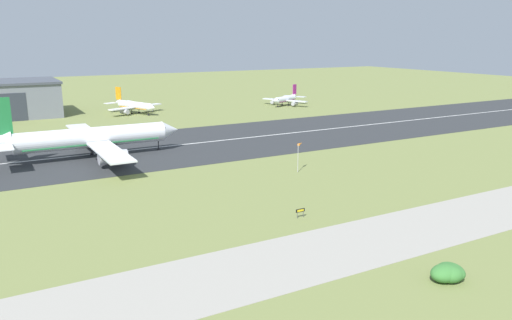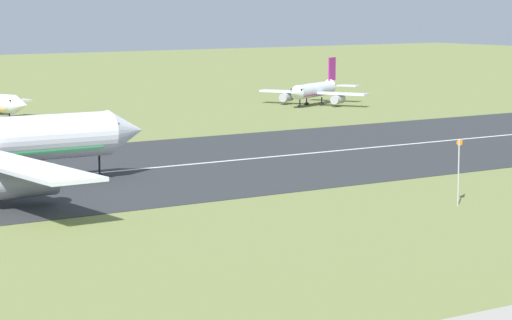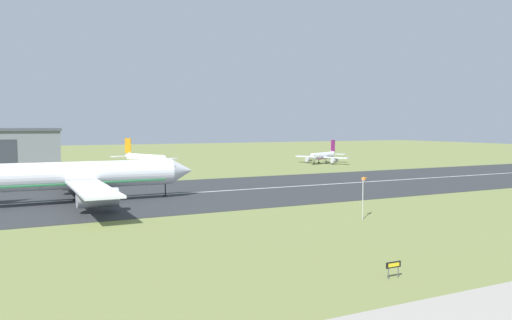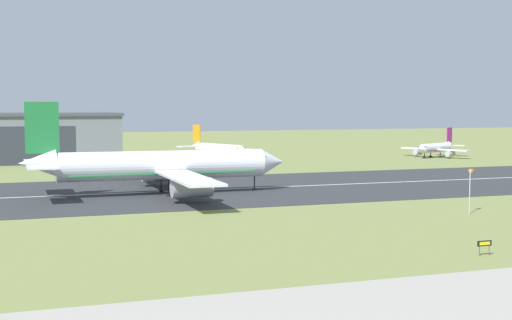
# 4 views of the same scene
# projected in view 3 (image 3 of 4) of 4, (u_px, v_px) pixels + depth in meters

# --- Properties ---
(ground_plane) EXTENTS (703.68, 703.68, 0.00)m
(ground_plane) POSITION_uv_depth(u_px,v_px,m) (215.00, 258.00, 55.38)
(ground_plane) COLOR olive
(runway_strip) EXTENTS (463.68, 50.68, 0.06)m
(runway_strip) POSITION_uv_depth(u_px,v_px,m) (120.00, 197.00, 102.68)
(runway_strip) COLOR #2B2D30
(runway_strip) RESTS_ON ground_plane
(runway_centreline) EXTENTS (417.31, 0.70, 0.01)m
(runway_centreline) POSITION_uv_depth(u_px,v_px,m) (120.00, 197.00, 102.68)
(runway_centreline) COLOR silver
(runway_centreline) RESTS_ON runway_strip
(airplane_landing) EXTENTS (48.38, 55.31, 16.76)m
(airplane_landing) POSITION_uv_depth(u_px,v_px,m) (73.00, 176.00, 94.63)
(airplane_landing) COLOR silver
(airplane_landing) RESTS_ON ground_plane
(airplane_parked_west) EXTENTS (21.29, 21.50, 9.09)m
(airplane_parked_west) POSITION_uv_depth(u_px,v_px,m) (323.00, 156.00, 195.62)
(airplane_parked_west) COLOR silver
(airplane_parked_west) RESTS_ON ground_plane
(airplane_parked_east) EXTENTS (24.19, 25.95, 10.31)m
(airplane_parked_east) POSITION_uv_depth(u_px,v_px,m) (146.00, 159.00, 173.08)
(airplane_parked_east) COLOR white
(airplane_parked_east) RESTS_ON ground_plane
(windsock_pole) EXTENTS (2.26, 1.85, 6.75)m
(windsock_pole) POSITION_uv_depth(u_px,v_px,m) (365.00, 181.00, 78.84)
(windsock_pole) COLOR #B7B7BC
(windsock_pole) RESTS_ON ground_plane
(runway_sign) EXTENTS (1.76, 0.13, 1.64)m
(runway_sign) POSITION_uv_depth(u_px,v_px,m) (393.00, 266.00, 48.09)
(runway_sign) COLOR #4C4C51
(runway_sign) RESTS_ON ground_plane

